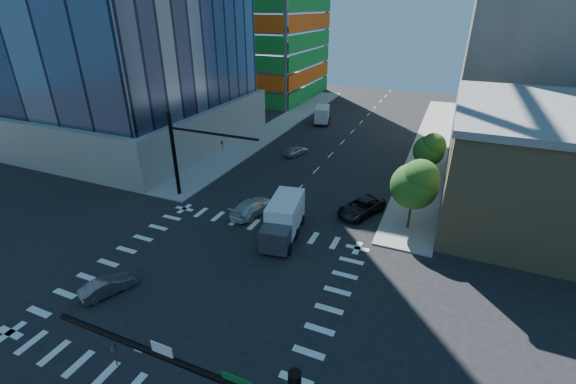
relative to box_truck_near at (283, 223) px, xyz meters
The scene contains 15 objects.
ground 8.52m from the box_truck_near, 106.74° to the right, with size 160.00×160.00×0.00m, color black.
road_markings 8.52m from the box_truck_near, 106.74° to the right, with size 20.00×20.00×0.01m, color silver.
sidewalk_ne 33.54m from the box_truck_near, 72.49° to the left, with size 5.00×60.00×0.15m, color #9A9892.
sidewalk_nw 35.30m from the box_truck_near, 115.02° to the left, with size 5.00×60.00×0.15m, color #9A9892.
commercial_building 26.83m from the box_truck_near, 31.73° to the left, with size 20.50×22.50×10.60m.
bg_building_ne 54.47m from the box_truck_near, 62.37° to the left, with size 24.00×30.00×28.00m, color #605C56.
signal_mast_nw 13.50m from the box_truck_near, 164.42° to the left, with size 10.20×0.40×9.00m.
tree_south 12.21m from the box_truck_near, 29.87° to the left, with size 4.16×4.16×6.82m.
tree_north 20.88m from the box_truck_near, 59.53° to the left, with size 3.54×3.52×5.78m.
car_nb_far 8.88m from the box_truck_near, 52.41° to the left, with size 2.54×5.51×1.53m, color black.
car_sb_near 5.38m from the box_truck_near, 148.50° to the left, with size 2.13×5.24×1.52m, color silver.
car_sb_mid 21.19m from the box_truck_near, 108.80° to the left, with size 1.56×3.88×1.32m, color #A5A7AD.
car_sb_cross 14.52m from the box_truck_near, 126.11° to the right, with size 1.30×3.73×1.23m, color #515055.
box_truck_near is the anchor object (origin of this frame).
box_truck_far 38.21m from the box_truck_near, 103.29° to the left, with size 3.78×6.15×3.00m.
Camera 1 is at (14.35, -18.65, 18.70)m, focal length 24.00 mm.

